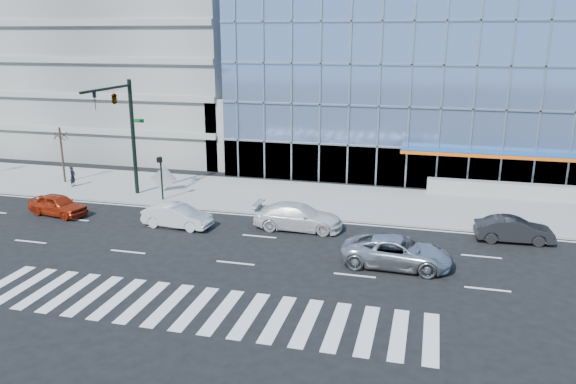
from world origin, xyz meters
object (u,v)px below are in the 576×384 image
Objects in this scene: ped_signal_post at (161,171)px; tilted_panel at (164,178)px; silver_suv at (397,252)px; white_sedan at (177,216)px; street_tree_near at (60,135)px; traffic_signal at (120,111)px; pedestrian at (73,176)px; dark_sedan at (514,230)px; white_suv at (298,217)px; red_sedan at (58,205)px.

tilted_panel is (-0.90, 2.10, -1.08)m from ped_signal_post.
white_sedan is (-13.02, 2.71, -0.06)m from silver_suv.
traffic_signal is at bearing -22.71° from street_tree_near.
dark_sedan is at bearing -102.44° from pedestrian.
pedestrian is at bearing 161.06° from traffic_signal.
white_suv reaches higher than white_sedan.
white_sedan is 1.05× the size of red_sedan.
ped_signal_post is 2.31× the size of tilted_panel.
white_suv is at bearing 90.57° from dark_sedan.
street_tree_near is at bearing 49.48° from pedestrian.
traffic_signal is at bearing -171.48° from ped_signal_post.
white_suv is (-6.00, 4.16, 0.01)m from silver_suv.
white_suv is at bearing -16.03° from street_tree_near.
dark_sedan is 2.70× the size of pedestrian.
silver_suv is 13.30m from white_sedan.
tilted_panel is (-4.21, 6.70, 0.38)m from white_sedan.
pedestrian is 7.15m from tilted_panel.
pedestrian reaches higher than silver_suv.
silver_suv is (16.33, -7.31, -1.40)m from ped_signal_post.
traffic_signal is 2.67× the size of ped_signal_post.
red_sedan is at bearing 93.49° from white_suv.
white_suv reaches higher than silver_suv.
traffic_signal reaches higher than white_suv.
pedestrian reaches higher than white_sedan.
white_sedan is at bearing 93.25° from dark_sedan.
traffic_signal is 14.20m from white_suv.
white_suv is at bearing -109.72° from pedestrian.
white_suv is at bearing -74.21° from white_sedan.
tilted_panel is at bearing 63.84° from white_suv.
white_suv reaches higher than red_sedan.
ped_signal_post is at bearing 80.43° from dark_sedan.
silver_suv is at bearing -125.91° from white_suv.
traffic_signal reaches higher than tilted_panel.
pedestrian is at bearing 74.59° from white_suv.
tilted_panel is at bearing 63.15° from silver_suv.
red_sedan is (-21.34, 2.92, -0.07)m from silver_suv.
white_suv is (12.83, -2.77, -5.41)m from traffic_signal.
white_sedan is 19.17m from dark_sedan.
red_sedan is at bearing -121.96° from traffic_signal.
tilted_panel is at bearing -3.05° from street_tree_near.
red_sedan is at bearing 92.62° from white_sedan.
white_suv is 12.04m from dark_sedan.
traffic_signal reaches higher than street_tree_near.
silver_suv is at bearing -87.22° from red_sedan.
white_suv is 18.95m from pedestrian.
traffic_signal is 20.79m from silver_suv.
pedestrian is (-3.03, 5.91, 0.24)m from red_sedan.
red_sedan is at bearing -142.20° from tilted_panel.
silver_suv is at bearing -20.90° from street_tree_near.
white_suv is at bearing -16.92° from ped_signal_post.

